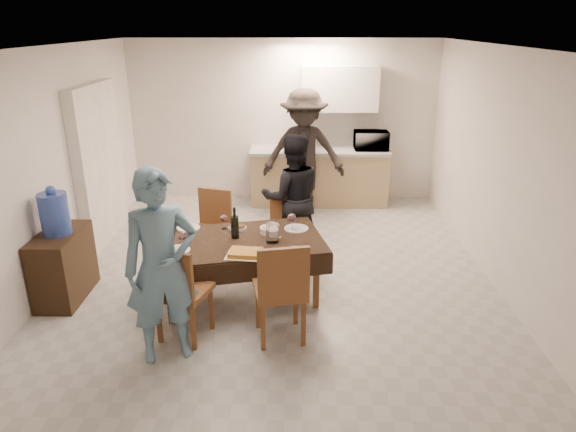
# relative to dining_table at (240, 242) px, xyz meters

# --- Properties ---
(floor) EXTENTS (5.00, 6.00, 0.02)m
(floor) POSITION_rel_dining_table_xyz_m (0.37, 0.47, -0.65)
(floor) COLOR #ADADA8
(floor) RESTS_ON ground
(ceiling) EXTENTS (5.00, 6.00, 0.02)m
(ceiling) POSITION_rel_dining_table_xyz_m (0.37, 0.47, 1.95)
(ceiling) COLOR white
(ceiling) RESTS_ON wall_back
(wall_back) EXTENTS (5.00, 0.02, 2.60)m
(wall_back) POSITION_rel_dining_table_xyz_m (0.37, 3.47, 0.65)
(wall_back) COLOR silver
(wall_back) RESTS_ON floor
(wall_front) EXTENTS (5.00, 0.02, 2.60)m
(wall_front) POSITION_rel_dining_table_xyz_m (0.37, -2.53, 0.65)
(wall_front) COLOR silver
(wall_front) RESTS_ON floor
(wall_left) EXTENTS (0.02, 6.00, 2.60)m
(wall_left) POSITION_rel_dining_table_xyz_m (-2.13, 0.47, 0.65)
(wall_left) COLOR silver
(wall_left) RESTS_ON floor
(wall_right) EXTENTS (0.02, 6.00, 2.60)m
(wall_right) POSITION_rel_dining_table_xyz_m (2.87, 0.47, 0.65)
(wall_right) COLOR silver
(wall_right) RESTS_ON floor
(stub_partition) EXTENTS (0.15, 1.40, 2.10)m
(stub_partition) POSITION_rel_dining_table_xyz_m (-2.05, 1.67, 0.40)
(stub_partition) COLOR white
(stub_partition) RESTS_ON floor
(kitchen_base_cabinet) EXTENTS (2.20, 0.60, 0.86)m
(kitchen_base_cabinet) POSITION_rel_dining_table_xyz_m (0.97, 3.15, -0.22)
(kitchen_base_cabinet) COLOR tan
(kitchen_base_cabinet) RESTS_ON floor
(kitchen_worktop) EXTENTS (2.24, 0.64, 0.05)m
(kitchen_worktop) POSITION_rel_dining_table_xyz_m (0.97, 3.15, 0.24)
(kitchen_worktop) COLOR #A3A49F
(kitchen_worktop) RESTS_ON kitchen_base_cabinet
(upper_cabinet) EXTENTS (1.20, 0.34, 0.70)m
(upper_cabinet) POSITION_rel_dining_table_xyz_m (1.27, 3.29, 1.20)
(upper_cabinet) COLOR silver
(upper_cabinet) RESTS_ON wall_back
(dining_table) EXTENTS (1.93, 1.38, 0.68)m
(dining_table) POSITION_rel_dining_table_xyz_m (0.00, 0.00, 0.00)
(dining_table) COLOR black
(dining_table) RESTS_ON floor
(chair_near_left) EXTENTS (0.56, 0.57, 0.53)m
(chair_near_left) POSITION_rel_dining_table_xyz_m (-0.45, -0.84, -0.05)
(chair_near_left) COLOR brown
(chair_near_left) RESTS_ON floor
(chair_near_right) EXTENTS (0.54, 0.55, 0.55)m
(chair_near_right) POSITION_rel_dining_table_xyz_m (0.45, -0.85, -0.03)
(chair_near_right) COLOR brown
(chair_near_right) RESTS_ON floor
(chair_far_left) EXTENTS (0.53, 0.54, 0.51)m
(chair_far_left) POSITION_rel_dining_table_xyz_m (-0.45, 0.66, -0.07)
(chair_far_left) COLOR brown
(chair_far_left) RESTS_ON floor
(chair_far_right) EXTENTS (0.45, 0.45, 0.47)m
(chair_far_right) POSITION_rel_dining_table_xyz_m (0.45, 0.67, -0.12)
(chair_far_right) COLOR brown
(chair_far_right) RESTS_ON floor
(console) EXTENTS (0.41, 0.82, 0.76)m
(console) POSITION_rel_dining_table_xyz_m (-1.91, -0.04, -0.27)
(console) COLOR #2F200F
(console) RESTS_ON floor
(water_jug) EXTENTS (0.29, 0.29, 0.44)m
(water_jug) POSITION_rel_dining_table_xyz_m (-1.91, -0.04, 0.33)
(water_jug) COLOR #3756B5
(water_jug) RESTS_ON console
(wine_bottle) EXTENTS (0.08, 0.08, 0.34)m
(wine_bottle) POSITION_rel_dining_table_xyz_m (-0.05, 0.05, 0.20)
(wine_bottle) COLOR black
(wine_bottle) RESTS_ON dining_table
(water_pitcher) EXTENTS (0.13, 0.13, 0.20)m
(water_pitcher) POSITION_rel_dining_table_xyz_m (0.35, -0.05, 0.13)
(water_pitcher) COLOR white
(water_pitcher) RESTS_ON dining_table
(savoury_tart) EXTENTS (0.40, 0.32, 0.05)m
(savoury_tart) POSITION_rel_dining_table_xyz_m (0.10, -0.38, 0.05)
(savoury_tart) COLOR gold
(savoury_tart) RESTS_ON dining_table
(salad_bowl) EXTENTS (0.19, 0.19, 0.07)m
(salad_bowl) POSITION_rel_dining_table_xyz_m (0.30, 0.18, 0.07)
(salad_bowl) COLOR silver
(salad_bowl) RESTS_ON dining_table
(mushroom_dish) EXTENTS (0.19, 0.19, 0.03)m
(mushroom_dish) POSITION_rel_dining_table_xyz_m (-0.05, 0.28, 0.05)
(mushroom_dish) COLOR silver
(mushroom_dish) RESTS_ON dining_table
(wine_glass_a) EXTENTS (0.09, 0.09, 0.19)m
(wine_glass_a) POSITION_rel_dining_table_xyz_m (-0.55, -0.25, 0.13)
(wine_glass_a) COLOR white
(wine_glass_a) RESTS_ON dining_table
(wine_glass_b) EXTENTS (0.09, 0.09, 0.21)m
(wine_glass_b) POSITION_rel_dining_table_xyz_m (0.55, 0.25, 0.14)
(wine_glass_b) COLOR white
(wine_glass_b) RESTS_ON dining_table
(wine_glass_c) EXTENTS (0.08, 0.08, 0.17)m
(wine_glass_c) POSITION_rel_dining_table_xyz_m (-0.20, 0.30, 0.12)
(wine_glass_c) COLOR white
(wine_glass_c) RESTS_ON dining_table
(plate_near_left) EXTENTS (0.27, 0.27, 0.02)m
(plate_near_left) POSITION_rel_dining_table_xyz_m (-0.60, -0.30, 0.04)
(plate_near_left) COLOR silver
(plate_near_left) RESTS_ON dining_table
(plate_near_right) EXTENTS (0.23, 0.23, 0.01)m
(plate_near_right) POSITION_rel_dining_table_xyz_m (0.60, -0.30, 0.04)
(plate_near_right) COLOR silver
(plate_near_right) RESTS_ON dining_table
(plate_far_left) EXTENTS (0.26, 0.26, 0.01)m
(plate_far_left) POSITION_rel_dining_table_xyz_m (-0.60, 0.30, 0.04)
(plate_far_left) COLOR silver
(plate_far_left) RESTS_ON dining_table
(plate_far_right) EXTENTS (0.27, 0.27, 0.02)m
(plate_far_right) POSITION_rel_dining_table_xyz_m (0.60, 0.30, 0.04)
(plate_far_right) COLOR silver
(plate_far_right) RESTS_ON dining_table
(microwave) EXTENTS (0.54, 0.36, 0.30)m
(microwave) POSITION_rel_dining_table_xyz_m (1.79, 3.15, 0.41)
(microwave) COLOR silver
(microwave) RESTS_ON kitchen_worktop
(person_near) EXTENTS (0.75, 0.62, 1.75)m
(person_near) POSITION_rel_dining_table_xyz_m (-0.55, -1.05, 0.23)
(person_near) COLOR #5A839B
(person_near) RESTS_ON floor
(person_far) EXTENTS (0.85, 0.70, 1.60)m
(person_far) POSITION_rel_dining_table_xyz_m (0.55, 1.05, 0.15)
(person_far) COLOR black
(person_far) RESTS_ON floor
(person_kitchen) EXTENTS (1.24, 0.72, 1.93)m
(person_kitchen) POSITION_rel_dining_table_xyz_m (0.71, 2.70, 0.31)
(person_kitchen) COLOR black
(person_kitchen) RESTS_ON floor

